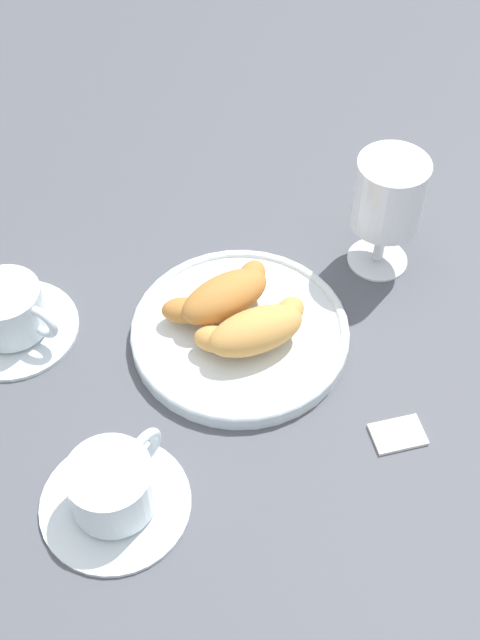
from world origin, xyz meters
name	(u,v)px	position (x,y,z in m)	size (l,w,h in m)	color
ground_plane	(211,327)	(0.00, 0.00, 0.00)	(2.20, 2.20, 0.00)	#4C4F56
pastry_plate	(240,332)	(0.03, -0.02, 0.01)	(0.23, 0.23, 0.02)	silver
croissant_large	(254,330)	(0.04, -0.04, 0.04)	(0.13, 0.09, 0.04)	#D6994C
croissant_small	(223,296)	(0.01, 0.01, 0.04)	(0.12, 0.10, 0.04)	#BC7A38
coffee_cup_near	(113,490)	(-0.11, -0.19, 0.03)	(0.14, 0.14, 0.06)	silver
coffee_cup_far	(10,315)	(-0.21, 0.02, 0.03)	(0.14, 0.14, 0.06)	silver
juice_glass_left	(389,197)	(0.20, 0.07, 0.09)	(0.08, 0.08, 0.14)	white
sugar_packet	(398,433)	(0.16, -0.16, 0.00)	(0.05, 0.03, 0.01)	white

